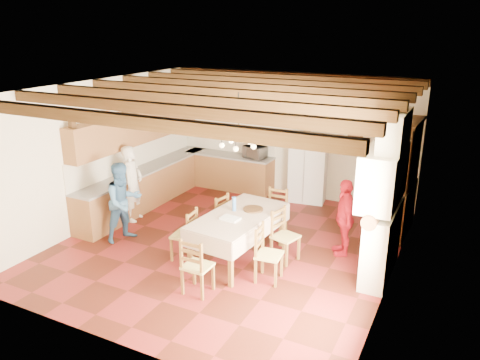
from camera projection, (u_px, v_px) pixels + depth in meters
name	position (u px, v px, depth m)	size (l,w,h in m)	color
floor	(228.00, 246.00, 9.02)	(6.00, 6.50, 0.02)	#491A10
ceiling	(227.00, 87.00, 8.06)	(6.00, 6.50, 0.02)	silver
wall_back	(291.00, 135.00, 11.30)	(6.00, 0.02, 3.00)	#F2E8CB
wall_front	(103.00, 241.00, 5.78)	(6.00, 0.02, 3.00)	#F2E8CB
wall_left	(102.00, 152.00, 9.82)	(0.02, 6.50, 3.00)	#F2E8CB
wall_right	(399.00, 197.00, 7.25)	(0.02, 6.50, 3.00)	#F2E8CB
ceiling_beams	(227.00, 93.00, 8.09)	(6.00, 6.30, 0.16)	#36210B
lower_cabinets_left	(148.00, 187.00, 10.92)	(0.60, 4.30, 0.86)	brown
lower_cabinets_back	(229.00, 172.00, 12.04)	(2.30, 0.60, 0.86)	brown
countertop_left	(146.00, 169.00, 10.78)	(0.62, 4.30, 0.04)	gray
countertop_back	(229.00, 155.00, 11.90)	(2.34, 0.62, 0.04)	gray
backsplash_left	(135.00, 154.00, 10.80)	(0.03, 4.30, 0.60)	silver
backsplash_back	(234.00, 141.00, 12.04)	(2.30, 0.03, 0.60)	silver
upper_cabinets	(139.00, 127.00, 10.52)	(0.35, 4.20, 0.70)	brown
fireplace	(381.00, 196.00, 7.58)	(0.56, 1.60, 2.80)	beige
wall_picture	(356.00, 127.00, 10.50)	(0.34, 0.03, 0.42)	#321C14
refrigerator	(309.00, 166.00, 11.09)	(0.84, 0.69, 1.69)	white
hutch	(400.00, 178.00, 9.19)	(0.54, 1.28, 2.33)	#381E0E
dining_table	(239.00, 219.00, 8.25)	(1.19, 2.06, 0.86)	beige
chandelier	(238.00, 138.00, 7.78)	(0.47, 0.47, 0.03)	black
chair_left_near	(184.00, 234.00, 8.36)	(0.42, 0.40, 0.96)	brown
chair_left_far	(215.00, 217.00, 9.12)	(0.42, 0.40, 0.96)	brown
chair_right_near	(269.00, 254.00, 7.64)	(0.42, 0.40, 0.96)	brown
chair_right_far	(285.00, 236.00, 8.30)	(0.42, 0.40, 0.96)	brown
chair_end_near	(197.00, 265.00, 7.29)	(0.42, 0.40, 0.96)	brown
chair_end_far	(275.00, 213.00, 9.29)	(0.42, 0.40, 0.96)	brown
person_man	(133.00, 183.00, 9.96)	(0.60, 0.39, 1.65)	silver
person_woman_blue	(124.00, 202.00, 9.02)	(0.76, 0.60, 1.57)	teal
person_woman_red	(344.00, 217.00, 8.48)	(0.85, 0.35, 1.44)	red
microwave	(255.00, 152.00, 11.53)	(0.54, 0.36, 0.30)	silver
fridge_vase	(308.00, 124.00, 10.80)	(0.32, 0.32, 0.34)	#381E0E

